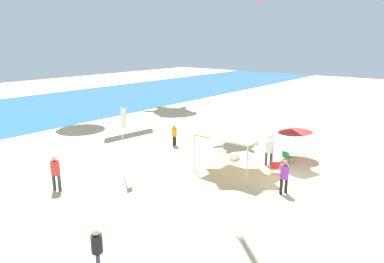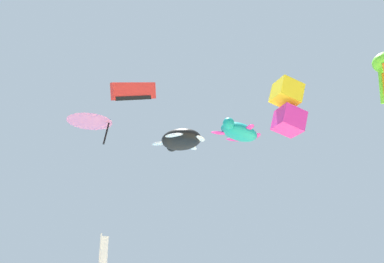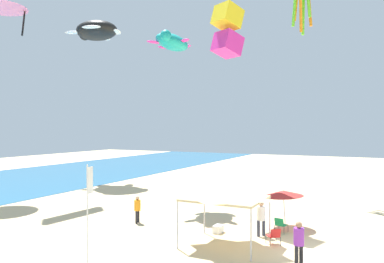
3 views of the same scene
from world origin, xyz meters
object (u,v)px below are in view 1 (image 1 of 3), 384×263
(banner_flag, at_px, (123,136))
(person_by_tent, at_px, (284,174))
(folding_chair_left_of_tent, at_px, (287,156))
(beach_umbrella, at_px, (295,130))
(cooler_box, at_px, (234,156))
(canopy_tent, at_px, (235,131))
(folding_chair_near_cooler, at_px, (275,166))
(person_beachcomber, at_px, (269,149))
(person_near_umbrella, at_px, (97,247))
(person_kite_handler, at_px, (55,170))
(person_far_stroller, at_px, (174,134))

(banner_flag, relative_size, person_by_tent, 2.30)
(folding_chair_left_of_tent, bearing_deg, beach_umbrella, -72.17)
(cooler_box, bearing_deg, canopy_tent, -149.02)
(beach_umbrella, xyz_separation_m, folding_chair_near_cooler, (-3.51, -0.38, -1.40))
(person_beachcomber, distance_m, person_near_umbrella, 12.79)
(person_kite_handler, distance_m, person_far_stroller, 9.58)
(cooler_box, bearing_deg, person_far_stroller, 92.47)
(cooler_box, distance_m, person_far_stroller, 5.05)
(cooler_box, height_order, person_kite_handler, person_kite_handler)
(cooler_box, height_order, person_by_tent, person_by_tent)
(folding_chair_near_cooler, height_order, person_far_stroller, person_far_stroller)
(folding_chair_left_of_tent, bearing_deg, person_kite_handler, 67.55)
(folding_chair_left_of_tent, xyz_separation_m, person_by_tent, (-4.26, -1.74, 0.56))
(canopy_tent, height_order, person_kite_handler, canopy_tent)
(folding_chair_near_cooler, distance_m, person_near_umbrella, 11.64)
(beach_umbrella, bearing_deg, folding_chair_near_cooler, -173.80)
(canopy_tent, xyz_separation_m, folding_chair_near_cooler, (1.09, -2.06, -1.95))
(banner_flag, bearing_deg, canopy_tent, -41.25)
(folding_chair_near_cooler, xyz_separation_m, person_near_umbrella, (-11.62, 0.57, 0.45))
(folding_chair_near_cooler, relative_size, person_near_umbrella, 0.52)
(person_beachcomber, height_order, person_near_umbrella, person_beachcomber)
(canopy_tent, bearing_deg, banner_flag, 138.75)
(person_kite_handler, bearing_deg, folding_chair_left_of_tent, -144.16)
(canopy_tent, xyz_separation_m, person_kite_handler, (-7.94, 5.53, -1.33))
(beach_umbrella, height_order, person_near_umbrella, beach_umbrella)
(beach_umbrella, bearing_deg, person_by_tent, -161.19)
(folding_chair_near_cooler, bearing_deg, person_near_umbrella, 49.75)
(banner_flag, relative_size, person_kite_handler, 2.17)
(cooler_box, distance_m, person_kite_handler, 10.77)
(banner_flag, relative_size, person_near_umbrella, 2.56)
(person_kite_handler, bearing_deg, person_beachcomber, -143.81)
(banner_flag, distance_m, person_beachcomber, 8.77)
(person_beachcomber, distance_m, person_far_stroller, 7.22)
(cooler_box, bearing_deg, person_near_umbrella, -168.17)
(folding_chair_near_cooler, height_order, cooler_box, folding_chair_near_cooler)
(beach_umbrella, bearing_deg, banner_flag, 148.11)
(folding_chair_left_of_tent, relative_size, cooler_box, 1.28)
(person_near_umbrella, xyz_separation_m, person_kite_handler, (2.59, 7.01, 0.17))
(banner_flag, bearing_deg, folding_chair_near_cooler, -46.87)
(banner_flag, height_order, person_far_stroller, banner_flag)
(person_near_umbrella, bearing_deg, person_kite_handler, 14.27)
(banner_flag, distance_m, person_kite_handler, 3.80)
(person_far_stroller, bearing_deg, person_by_tent, 61.15)
(person_kite_handler, height_order, person_far_stroller, person_kite_handler)
(cooler_box, relative_size, person_beachcomber, 0.36)
(beach_umbrella, xyz_separation_m, person_beachcomber, (-2.34, 0.59, -0.83))
(canopy_tent, height_order, person_by_tent, canopy_tent)
(folding_chair_left_of_tent, height_order, person_beachcomber, person_beachcomber)
(person_far_stroller, bearing_deg, canopy_tent, 61.32)
(beach_umbrella, relative_size, person_kite_handler, 1.20)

